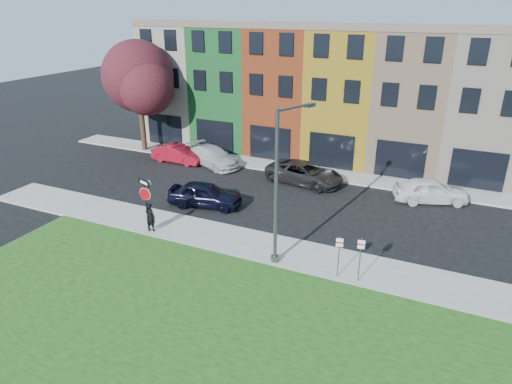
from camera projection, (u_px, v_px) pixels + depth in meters
The scene contains 15 objects.
ground at pixel (231, 276), 21.14m from camera, with size 120.00×120.00×0.00m, color black.
sidewalk_near at pixel (295, 254), 22.86m from camera, with size 40.00×3.00×0.12m, color gray.
sidewalk_far at pixel (288, 168), 34.87m from camera, with size 40.00×2.40×0.12m, color gray.
rowhouse_block at pixel (322, 91), 37.98m from camera, with size 30.00×10.12×10.00m.
stop_sign at pixel (145, 195), 24.22m from camera, with size 1.00×0.39×3.06m.
man at pixel (150, 217), 24.86m from camera, with size 0.60×0.40×1.63m, color black.
sedan_near at pixel (205, 194), 28.19m from camera, with size 4.83×2.71×1.55m, color black.
parked_car_red at pixel (178, 154), 36.09m from camera, with size 4.30×1.52×1.41m, color maroon.
parked_car_silver at pixel (213, 156), 35.36m from camera, with size 5.48×3.94×1.48m, color silver.
parked_car_dark at pixel (305, 173), 31.80m from camera, with size 5.78×3.31×1.52m, color black.
parked_car_white at pixel (431, 190), 28.80m from camera, with size 4.92×3.33×1.56m, color white.
street_lamp at pixel (279, 188), 20.85m from camera, with size 1.20×2.45×7.47m.
parking_sign_a at pixel (339, 252), 20.45m from camera, with size 0.31×0.12×2.04m.
parking_sign_b at pixel (360, 255), 20.05m from camera, with size 0.32×0.11×2.18m.
tree_purple at pixel (140, 78), 36.84m from camera, with size 6.90×6.03×9.04m.
Camera 1 is at (8.60, -15.90, 11.69)m, focal length 32.00 mm.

